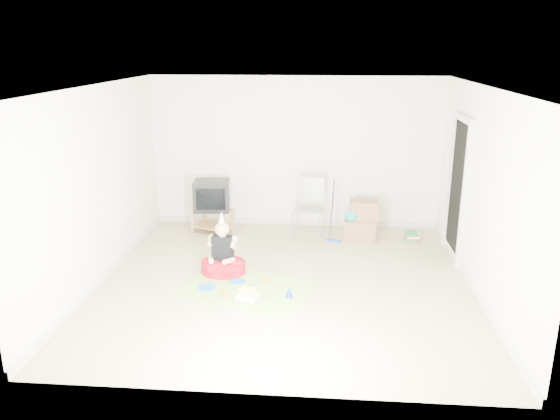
# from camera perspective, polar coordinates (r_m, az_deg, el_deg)

# --- Properties ---
(ground) EXTENTS (5.00, 5.00, 0.00)m
(ground) POSITION_cam_1_polar(r_m,az_deg,el_deg) (7.48, 0.51, -7.53)
(ground) COLOR tan
(ground) RESTS_ON ground
(doorway_recess) EXTENTS (0.02, 0.90, 2.05)m
(doorway_recess) POSITION_cam_1_polar(r_m,az_deg,el_deg) (8.49, 18.12, 1.96)
(doorway_recess) COLOR black
(doorway_recess) RESTS_ON ground
(tv_stand) EXTENTS (0.75, 0.62, 0.40)m
(tv_stand) POSITION_cam_1_polar(r_m,az_deg,el_deg) (9.38, -7.05, -0.90)
(tv_stand) COLOR #AD7A4E
(tv_stand) RESTS_ON ground
(crt_tv) EXTENTS (0.64, 0.55, 0.51)m
(crt_tv) POSITION_cam_1_polar(r_m,az_deg,el_deg) (9.26, -7.14, 1.53)
(crt_tv) COLOR black
(crt_tv) RESTS_ON tv_stand
(folding_chair) EXTENTS (0.54, 0.52, 1.05)m
(folding_chair) POSITION_cam_1_polar(r_m,az_deg,el_deg) (8.90, 2.95, 0.00)
(folding_chair) COLOR #9C9DA2
(folding_chair) RESTS_ON ground
(cardboard_boxes) EXTENTS (0.54, 0.42, 0.65)m
(cardboard_boxes) POSITION_cam_1_polar(r_m,az_deg,el_deg) (9.08, 8.46, -1.11)
(cardboard_boxes) COLOR #936547
(cardboard_boxes) RESTS_ON ground
(floor_mop) EXTENTS (0.26, 0.33, 0.98)m
(floor_mop) POSITION_cam_1_polar(r_m,az_deg,el_deg) (8.90, 5.60, -1.71)
(floor_mop) COLOR blue
(floor_mop) RESTS_ON ground
(book_pile) EXTENTS (0.31, 0.35, 0.13)m
(book_pile) POSITION_cam_1_polar(r_m,az_deg,el_deg) (9.28, 13.66, -2.66)
(book_pile) COLOR #287946
(book_pile) RESTS_ON ground
(seated_woman) EXTENTS (0.68, 0.68, 0.90)m
(seated_woman) POSITION_cam_1_polar(r_m,az_deg,el_deg) (7.73, -5.97, -5.19)
(seated_woman) COLOR #B5101D
(seated_woman) RESTS_ON ground
(party_mat) EXTENTS (1.91, 1.64, 0.01)m
(party_mat) POSITION_cam_1_polar(r_m,az_deg,el_deg) (7.30, -3.59, -8.19)
(party_mat) COLOR #DB2E8F
(party_mat) RESTS_ON ground
(birthday_cake) EXTENTS (0.31, 0.28, 0.13)m
(birthday_cake) POSITION_cam_1_polar(r_m,az_deg,el_deg) (6.98, -3.38, -9.11)
(birthday_cake) COLOR white
(birthday_cake) RESTS_ON party_mat
(blue_plate_near) EXTENTS (0.24, 0.24, 0.01)m
(blue_plate_near) POSITION_cam_1_polar(r_m,az_deg,el_deg) (7.49, -4.50, -7.45)
(blue_plate_near) COLOR blue
(blue_plate_near) RESTS_ON party_mat
(blue_plate_far) EXTENTS (0.24, 0.24, 0.01)m
(blue_plate_far) POSITION_cam_1_polar(r_m,az_deg,el_deg) (7.36, -7.67, -8.02)
(blue_plate_far) COLOR blue
(blue_plate_far) RESTS_ON party_mat
(orange_cup_near) EXTENTS (0.11, 0.11, 0.09)m
(orange_cup_near) POSITION_cam_1_polar(r_m,az_deg,el_deg) (7.46, -1.53, -7.19)
(orange_cup_near) COLOR orange
(orange_cup_near) RESTS_ON party_mat
(orange_cup_far) EXTENTS (0.10, 0.10, 0.08)m
(orange_cup_far) POSITION_cam_1_polar(r_m,az_deg,el_deg) (7.06, -5.79, -8.76)
(orange_cup_far) COLOR orange
(orange_cup_far) RESTS_ON party_mat
(blue_party_hat) EXTENTS (0.13, 0.13, 0.14)m
(blue_party_hat) POSITION_cam_1_polar(r_m,az_deg,el_deg) (7.01, 0.97, -8.57)
(blue_party_hat) COLOR blue
(blue_party_hat) RESTS_ON party_mat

